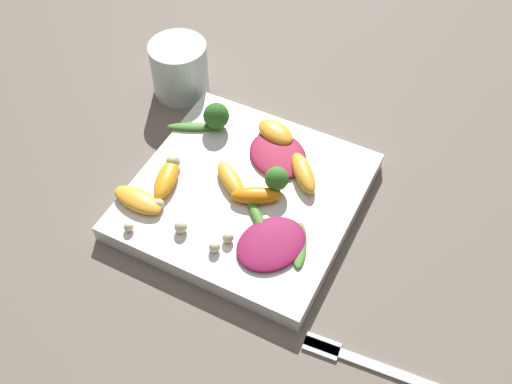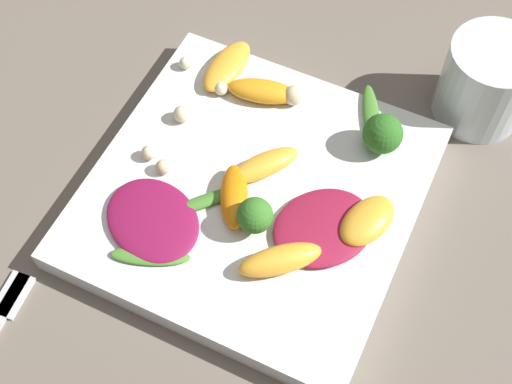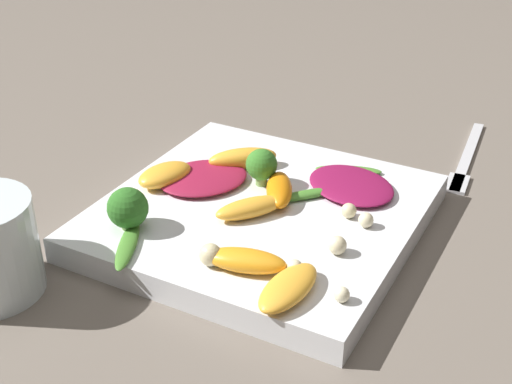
% 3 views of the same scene
% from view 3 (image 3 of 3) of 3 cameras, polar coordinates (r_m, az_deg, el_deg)
% --- Properties ---
extents(ground_plane, '(2.40, 2.40, 0.00)m').
position_cam_3_polar(ground_plane, '(0.66, 0.39, -2.84)').
color(ground_plane, '#6B6056').
extents(plate, '(0.27, 0.27, 0.02)m').
position_cam_3_polar(plate, '(0.65, 0.39, -1.96)').
color(plate, white).
rests_on(plate, ground_plane).
extents(fork, '(0.18, 0.03, 0.01)m').
position_cam_3_polar(fork, '(0.80, 16.36, 2.31)').
color(fork, silver).
rests_on(fork, ground_plane).
extents(radicchio_leaf_0, '(0.11, 0.11, 0.01)m').
position_cam_3_polar(radicchio_leaf_0, '(0.68, -4.27, 1.14)').
color(radicchio_leaf_0, maroon).
rests_on(radicchio_leaf_0, plate).
extents(radicchio_leaf_1, '(0.10, 0.11, 0.01)m').
position_cam_3_polar(radicchio_leaf_1, '(0.67, 7.62, 0.56)').
color(radicchio_leaf_1, maroon).
rests_on(radicchio_leaf_1, plate).
extents(orange_segment_0, '(0.06, 0.05, 0.02)m').
position_cam_3_polar(orange_segment_0, '(0.68, -7.30, 1.38)').
color(orange_segment_0, '#FCAD33').
rests_on(orange_segment_0, plate).
extents(orange_segment_1, '(0.06, 0.07, 0.02)m').
position_cam_3_polar(orange_segment_1, '(0.70, -1.07, 2.71)').
color(orange_segment_1, '#FCAD33').
rests_on(orange_segment_1, plate).
extents(orange_segment_2, '(0.04, 0.07, 0.02)m').
position_cam_3_polar(orange_segment_2, '(0.56, -0.84, -5.50)').
color(orange_segment_2, orange).
rests_on(orange_segment_2, plate).
extents(orange_segment_3, '(0.07, 0.06, 0.02)m').
position_cam_3_polar(orange_segment_3, '(0.62, -0.28, -1.32)').
color(orange_segment_3, '#FCAD33').
rests_on(orange_segment_3, plate).
extents(orange_segment_4, '(0.07, 0.05, 0.02)m').
position_cam_3_polar(orange_segment_4, '(0.65, 1.87, 0.19)').
color(orange_segment_4, orange).
rests_on(orange_segment_4, plate).
extents(orange_segment_5, '(0.07, 0.04, 0.01)m').
position_cam_3_polar(orange_segment_5, '(0.53, 2.60, -7.65)').
color(orange_segment_5, '#FCAD33').
rests_on(orange_segment_5, plate).
extents(broccoli_floret_0, '(0.04, 0.04, 0.04)m').
position_cam_3_polar(broccoli_floret_0, '(0.61, -10.22, -1.31)').
color(broccoli_floret_0, '#84AD5B').
rests_on(broccoli_floret_0, plate).
extents(broccoli_floret_1, '(0.03, 0.03, 0.04)m').
position_cam_3_polar(broccoli_floret_1, '(0.67, 0.45, 2.15)').
color(broccoli_floret_1, '#7A9E51').
rests_on(broccoli_floret_1, plate).
extents(arugula_sprig_0, '(0.04, 0.07, 0.01)m').
position_cam_3_polar(arugula_sprig_0, '(0.70, 7.41, 1.74)').
color(arugula_sprig_0, '#518E33').
rests_on(arugula_sprig_0, plate).
extents(arugula_sprig_1, '(0.06, 0.06, 0.01)m').
position_cam_3_polar(arugula_sprig_1, '(0.66, 4.04, -0.21)').
color(arugula_sprig_1, '#47842D').
rests_on(arugula_sprig_1, plate).
extents(arugula_sprig_2, '(0.07, 0.05, 0.01)m').
position_cam_3_polar(arugula_sprig_2, '(0.60, -10.23, -4.15)').
color(arugula_sprig_2, '#47842D').
rests_on(arugula_sprig_2, plate).
extents(macadamia_nut_0, '(0.01, 0.01, 0.01)m').
position_cam_3_polar(macadamia_nut_0, '(0.55, 3.12, -6.06)').
color(macadamia_nut_0, beige).
rests_on(macadamia_nut_0, plate).
extents(macadamia_nut_1, '(0.01, 0.01, 0.01)m').
position_cam_3_polar(macadamia_nut_1, '(0.63, 7.43, -1.49)').
color(macadamia_nut_1, beige).
rests_on(macadamia_nut_1, plate).
extents(macadamia_nut_2, '(0.01, 0.01, 0.01)m').
position_cam_3_polar(macadamia_nut_2, '(0.62, 8.78, -2.23)').
color(macadamia_nut_2, beige).
rests_on(macadamia_nut_2, plate).
extents(macadamia_nut_3, '(0.01, 0.01, 0.01)m').
position_cam_3_polar(macadamia_nut_3, '(0.53, 6.87, -8.14)').
color(macadamia_nut_3, beige).
rests_on(macadamia_nut_3, plate).
extents(macadamia_nut_4, '(0.02, 0.02, 0.02)m').
position_cam_3_polar(macadamia_nut_4, '(0.58, 6.51, -4.25)').
color(macadamia_nut_4, beige).
rests_on(macadamia_nut_4, plate).
extents(macadamia_nut_5, '(0.02, 0.02, 0.02)m').
position_cam_3_polar(macadamia_nut_5, '(0.56, -3.67, -5.04)').
color(macadamia_nut_5, beige).
rests_on(macadamia_nut_5, plate).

